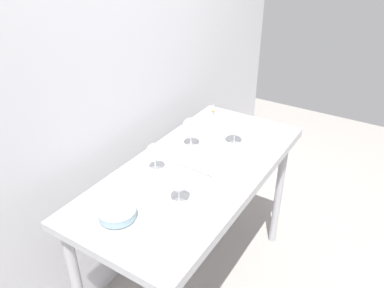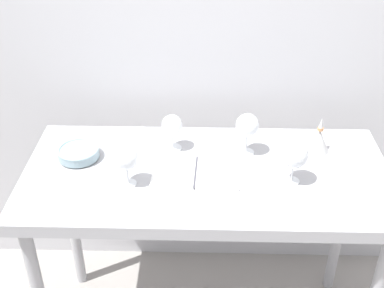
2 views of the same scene
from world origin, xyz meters
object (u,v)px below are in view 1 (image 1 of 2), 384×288
object	(u,v)px
tasting_bowl	(117,213)
wine_glass_far_left	(155,153)
wine_glass_near_right	(235,126)
open_notebook	(194,171)
wine_glass_far_right	(191,127)
decanter_funnel	(213,118)
wine_glass_near_left	(179,182)
tasting_sheet_upper	(131,186)

from	to	relation	value
tasting_bowl	wine_glass_far_left	bearing A→B (deg)	11.97
wine_glass_near_right	open_notebook	distance (m)	0.37
wine_glass_far_right	decanter_funnel	size ratio (longest dim) A/B	1.15
wine_glass_near_right	open_notebook	world-z (taller)	wine_glass_near_right
tasting_bowl	wine_glass_near_left	bearing A→B (deg)	-37.34
wine_glass_far_right	wine_glass_near_right	size ratio (longest dim) A/B	1.04
wine_glass_far_right	tasting_bowl	size ratio (longest dim) A/B	1.06
wine_glass_far_right	tasting_sheet_upper	bearing A→B (deg)	174.52
wine_glass_far_right	wine_glass_near_left	size ratio (longest dim) A/B	1.07
wine_glass_near_left	tasting_bowl	distance (m)	0.29
wine_glass_near_right	tasting_sheet_upper	xyz separation A→B (m)	(-0.62, 0.23, -0.11)
wine_glass_far_left	open_notebook	size ratio (longest dim) A/B	0.46
wine_glass_far_left	tasting_bowl	xyz separation A→B (m)	(-0.36, -0.08, -0.08)
wine_glass_far_right	decanter_funnel	world-z (taller)	wine_glass_far_right
wine_glass_far_left	tasting_bowl	size ratio (longest dim) A/B	0.93
wine_glass_far_left	decanter_funnel	bearing A→B (deg)	0.20
wine_glass_far_right	wine_glass_far_left	world-z (taller)	wine_glass_far_right
wine_glass_near_right	wine_glass_near_left	xyz separation A→B (m)	(-0.60, -0.03, -0.00)
open_notebook	wine_glass_near_left	bearing A→B (deg)	-161.01
wine_glass_near_right	open_notebook	xyz separation A→B (m)	(-0.35, 0.04, -0.11)
wine_glass_far_right	decanter_funnel	bearing A→B (deg)	4.91
wine_glass_near_right	tasting_bowl	distance (m)	0.83
open_notebook	tasting_bowl	size ratio (longest dim) A/B	2.02
wine_glass_far_right	tasting_sheet_upper	distance (m)	0.48
wine_glass_near_left	wine_glass_far_right	bearing A→B (deg)	26.32
wine_glass_near_right	wine_glass_far_right	bearing A→B (deg)	129.94
decanter_funnel	wine_glass_far_right	bearing A→B (deg)	-175.09
wine_glass_far_left	wine_glass_near_left	size ratio (longest dim) A/B	0.93
wine_glass_near_left	tasting_sheet_upper	bearing A→B (deg)	93.38
wine_glass_near_right	tasting_sheet_upper	bearing A→B (deg)	159.40
wine_glass_far_right	decanter_funnel	distance (m)	0.30
wine_glass_far_right	wine_glass_near_left	bearing A→B (deg)	-153.68
wine_glass_far_right	wine_glass_far_left	distance (m)	0.30
wine_glass_near_left	open_notebook	world-z (taller)	wine_glass_near_left
tasting_bowl	decanter_funnel	bearing A→B (deg)	4.77
wine_glass_far_left	tasting_sheet_upper	distance (m)	0.20
wine_glass_near_right	open_notebook	size ratio (longest dim) A/B	0.50
wine_glass_far_right	open_notebook	world-z (taller)	wine_glass_far_right
open_notebook	decanter_funnel	xyz separation A→B (m)	(0.49, 0.17, 0.05)
wine_glass_near_right	decanter_funnel	size ratio (longest dim) A/B	1.10
wine_glass_near_left	wine_glass_far_left	bearing A→B (deg)	58.50
wine_glass_near_right	wine_glass_near_left	size ratio (longest dim) A/B	1.02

